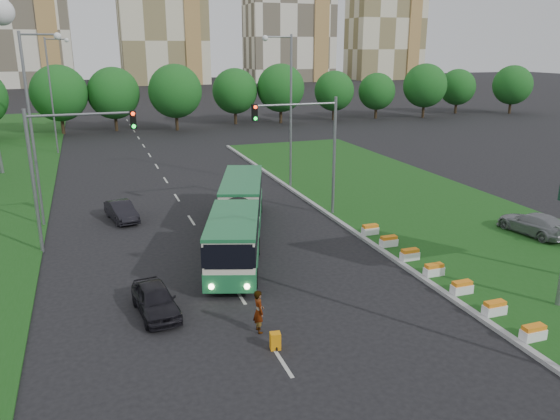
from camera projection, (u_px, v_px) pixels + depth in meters
name	position (u px, v px, depth m)	size (l,w,h in m)	color
ground	(299.00, 285.00, 26.47)	(360.00, 360.00, 0.00)	black
grass_median	(431.00, 212.00, 37.81)	(14.00, 60.00, 0.15)	#194A15
median_kerb	(340.00, 223.00, 35.59)	(0.30, 60.00, 0.18)	#9A9A9A
lane_markings	(173.00, 191.00, 43.57)	(0.20, 100.00, 0.01)	#ADAEA7
flower_planters	(434.00, 270.00, 27.21)	(1.10, 13.70, 0.60)	white
traffic_mast_median	(312.00, 139.00, 35.47)	(5.76, 0.32, 8.00)	gray
traffic_mast_left	(63.00, 157.00, 29.74)	(5.76, 0.32, 8.00)	gray
street_lamps	(193.00, 135.00, 32.81)	(36.00, 60.00, 12.00)	gray
tree_line	(224.00, 94.00, 78.00)	(120.00, 8.00, 9.00)	#155217
apartment_tower_east	(289.00, 5.00, 172.61)	(27.00, 15.00, 47.00)	silver
midrise_east	(386.00, 18.00, 184.77)	(24.00, 14.00, 40.00)	beige
articulated_bus	(235.00, 217.00, 31.89)	(2.44, 15.68, 2.58)	beige
car_left_near	(155.00, 300.00, 23.51)	(1.56, 3.88, 1.32)	black
car_left_far	(121.00, 211.00, 36.19)	(1.35, 3.87, 1.28)	black
car_median	(534.00, 224.00, 33.06)	(1.87, 4.60, 1.34)	gray
pedestrian	(259.00, 311.00, 21.95)	(0.66, 0.44, 1.82)	gray
shopping_trolley	(275.00, 341.00, 20.84)	(0.40, 0.42, 0.68)	orange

